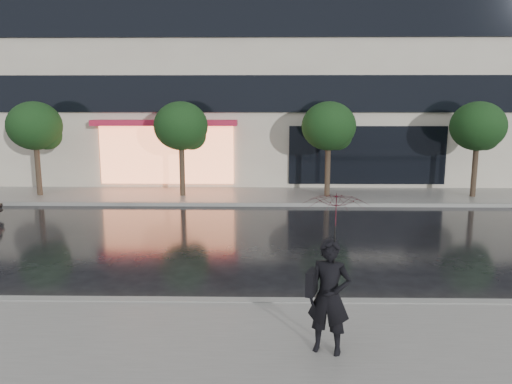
{
  "coord_description": "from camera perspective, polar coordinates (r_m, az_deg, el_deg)",
  "views": [
    {
      "loc": [
        0.4,
        -10.35,
        4.05
      ],
      "look_at": [
        0.16,
        3.93,
        1.4
      ],
      "focal_mm": 35.0,
      "sensor_mm": 36.0,
      "label": 1
    }
  ],
  "objects": [
    {
      "name": "pedestrian_with_umbrella",
      "position": [
        7.74,
        8.77,
        -6.7
      ],
      "size": [
        1.26,
        1.28,
        2.56
      ],
      "rotation": [
        0.0,
        0.0,
        -0.33
      ],
      "color": "black",
      "rests_on": "sidewalk_near"
    },
    {
      "name": "sidewalk_near",
      "position": [
        8.16,
        -2.07,
        -18.8
      ],
      "size": [
        60.0,
        4.5,
        0.12
      ],
      "primitive_type": "cube",
      "color": "slate",
      "rests_on": "ground"
    },
    {
      "name": "tree_mid_west",
      "position": [
        20.68,
        -8.39,
        7.28
      ],
      "size": [
        2.2,
        2.2,
        3.99
      ],
      "color": "#33261C",
      "rests_on": "ground"
    },
    {
      "name": "tree_far_west",
      "position": [
        22.45,
        -23.79,
        6.75
      ],
      "size": [
        2.2,
        2.2,
        3.99
      ],
      "color": "#33261C",
      "rests_on": "ground"
    },
    {
      "name": "office_building",
      "position": [
        28.75,
        0.17,
        20.44
      ],
      "size": [
        30.0,
        12.76,
        18.0
      ],
      "color": "beige",
      "rests_on": "ground"
    },
    {
      "name": "curb_near",
      "position": [
        10.17,
        -1.39,
        -12.54
      ],
      "size": [
        60.0,
        0.25,
        0.14
      ],
      "primitive_type": "cube",
      "color": "gray",
      "rests_on": "ground"
    },
    {
      "name": "tree_far_east",
      "position": [
        22.17,
        24.14,
        6.69
      ],
      "size": [
        2.2,
        2.2,
        3.99
      ],
      "color": "#33261C",
      "rests_on": "ground"
    },
    {
      "name": "ground",
      "position": [
        11.12,
        -1.18,
        -10.85
      ],
      "size": [
        120.0,
        120.0,
        0.0
      ],
      "primitive_type": "plane",
      "color": "black",
      "rests_on": "ground"
    },
    {
      "name": "sidewalk_far",
      "position": [
        20.99,
        -0.14,
        -0.44
      ],
      "size": [
        60.0,
        3.5,
        0.12
      ],
      "primitive_type": "cube",
      "color": "slate",
      "rests_on": "ground"
    },
    {
      "name": "tree_mid_east",
      "position": [
        20.58,
        8.47,
        7.26
      ],
      "size": [
        2.2,
        2.2,
        3.99
      ],
      "color": "#33261C",
      "rests_on": "ground"
    },
    {
      "name": "curb_far",
      "position": [
        19.27,
        -0.24,
        -1.41
      ],
      "size": [
        60.0,
        0.25,
        0.14
      ],
      "primitive_type": "cube",
      "color": "gray",
      "rests_on": "ground"
    }
  ]
}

